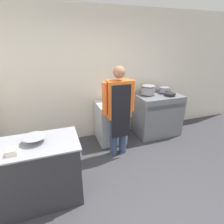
% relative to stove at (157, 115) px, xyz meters
% --- Properties ---
extents(ground_plane, '(14.00, 14.00, 0.00)m').
position_rel_stove_xyz_m(ground_plane, '(-1.38, -1.73, -0.47)').
color(ground_plane, '#38383D').
extents(wall_back, '(8.00, 0.05, 2.70)m').
position_rel_stove_xyz_m(wall_back, '(-1.38, 0.40, 0.88)').
color(wall_back, silver).
rests_on(wall_back, ground_plane).
extents(prep_counter, '(1.28, 0.64, 0.88)m').
position_rel_stove_xyz_m(prep_counter, '(-2.62, -1.14, -0.03)').
color(prep_counter, '#2D2D33').
rests_on(prep_counter, ground_plane).
extents(stove, '(1.00, 0.64, 0.96)m').
position_rel_stove_xyz_m(stove, '(0.00, 0.00, 0.00)').
color(stove, slate).
rests_on(stove, ground_plane).
extents(fridge_unit, '(0.56, 0.61, 0.86)m').
position_rel_stove_xyz_m(fridge_unit, '(-1.13, 0.04, -0.04)').
color(fridge_unit, silver).
rests_on(fridge_unit, ground_plane).
extents(person_cook, '(0.60, 0.24, 1.68)m').
position_rel_stove_xyz_m(person_cook, '(-1.15, -0.48, 0.48)').
color(person_cook, '#38476B').
rests_on(person_cook, ground_plane).
extents(mixing_bowl, '(0.29, 0.29, 0.08)m').
position_rel_stove_xyz_m(mixing_bowl, '(-2.51, -1.10, 0.45)').
color(mixing_bowl, gray).
rests_on(mixing_bowl, prep_counter).
extents(plastic_tub, '(0.11, 0.11, 0.07)m').
position_rel_stove_xyz_m(plastic_tub, '(-2.73, -1.29, 0.44)').
color(plastic_tub, silver).
rests_on(plastic_tub, prep_counter).
extents(stock_pot, '(0.30, 0.30, 0.21)m').
position_rel_stove_xyz_m(stock_pot, '(-0.23, 0.11, 0.59)').
color(stock_pot, gray).
rests_on(stock_pot, stove).
extents(saute_pan, '(0.24, 0.24, 0.05)m').
position_rel_stove_xyz_m(saute_pan, '(0.20, -0.11, 0.51)').
color(saute_pan, '#262628').
rests_on(saute_pan, stove).
extents(sauce_pot, '(0.21, 0.21, 0.12)m').
position_rel_stove_xyz_m(sauce_pot, '(0.20, 0.11, 0.55)').
color(sauce_pot, gray).
rests_on(sauce_pot, stove).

